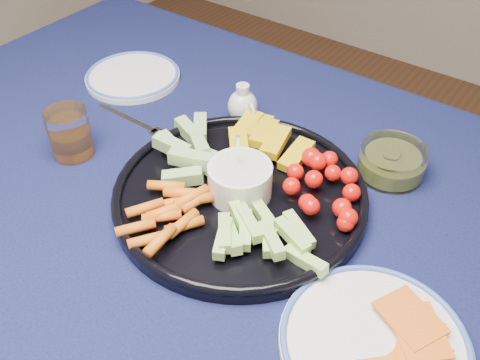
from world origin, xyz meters
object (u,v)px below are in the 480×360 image
Objects in this scene: crudite_platter at (238,190)px; side_plate_extra at (133,76)px; creamer_pitcher at (243,106)px; cheese_plate at (375,341)px; juice_tumbler at (70,136)px; dining_table at (254,288)px; pickle_bowl at (391,163)px.

side_plate_extra is at bearing 157.33° from crudite_platter.
side_plate_extra is (-0.40, 0.17, -0.01)m from crudite_platter.
creamer_pitcher is at bearing 3.03° from side_plate_extra.
juice_tumbler reaches higher than cheese_plate.
crudite_platter is (-0.08, 0.07, 0.11)m from dining_table.
creamer_pitcher is at bearing 144.55° from cheese_plate.
side_plate_extra is at bearing -176.97° from creamer_pitcher.
dining_table is 0.54m from side_plate_extra.
pickle_bowl is at bearing 72.87° from dining_table.
side_plate_extra is at bearing 157.96° from cheese_plate.
pickle_bowl is at bearing 50.69° from crudite_platter.
creamer_pitcher is (-0.12, 0.18, 0.01)m from crudite_platter.
side_plate_extra is (-0.09, 0.24, -0.03)m from juice_tumbler.
pickle_bowl is 0.56m from side_plate_extra.
side_plate_extra is (-0.27, -0.01, -0.03)m from creamer_pitcher.
side_plate_extra is at bearing 153.72° from dining_table.
dining_table is at bearing -107.13° from pickle_bowl.
cheese_plate is (0.29, -0.11, -0.01)m from crudite_platter.
juice_tumbler is at bearing -179.69° from dining_table.
juice_tumbler is (-0.39, -0.00, 0.13)m from dining_table.
cheese_plate is at bearing -11.16° from dining_table.
pickle_bowl is at bearing 111.17° from cheese_plate.
crudite_platter is at bearing -55.87° from creamer_pitcher.
pickle_bowl reaches higher than side_plate_extra.
crudite_platter reaches higher than dining_table.
cheese_plate is at bearing -68.83° from pickle_bowl.
crudite_platter is 0.31m from juice_tumbler.
crudite_platter reaches higher than side_plate_extra.
side_plate_extra reaches higher than dining_table.
crudite_platter is at bearing -129.31° from pickle_bowl.
side_plate_extra is (-0.56, -0.04, -0.01)m from pickle_bowl.
creamer_pitcher is 0.71× the size of pickle_bowl.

